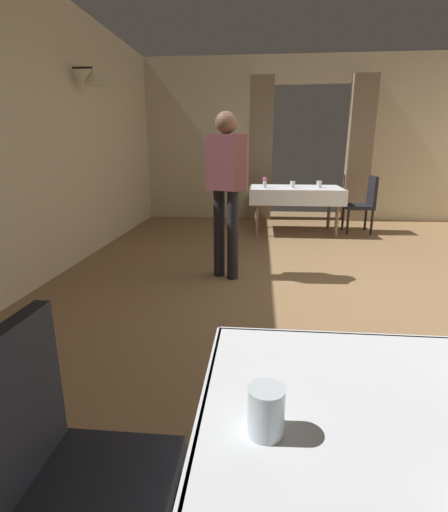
% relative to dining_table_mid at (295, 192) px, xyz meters
% --- Properties ---
extents(ground, '(10.08, 10.08, 0.00)m').
position_rel_dining_table_mid_xyz_m(ground, '(0.33, -2.88, -0.66)').
color(ground, olive).
extents(wall_left, '(0.49, 8.40, 3.00)m').
position_rel_dining_table_mid_xyz_m(wall_left, '(-2.86, -2.88, 0.84)').
color(wall_left, beige).
rests_on(wall_left, ground).
extents(wall_back, '(6.40, 0.27, 3.00)m').
position_rel_dining_table_mid_xyz_m(wall_back, '(0.33, 1.30, 0.86)').
color(wall_back, beige).
rests_on(wall_back, ground).
extents(dining_table_mid, '(1.49, 0.96, 0.75)m').
position_rel_dining_table_mid_xyz_m(dining_table_mid, '(0.00, 0.00, 0.00)').
color(dining_table_mid, '#7A604C').
rests_on(dining_table_mid, ground).
extents(chair_near_left, '(0.44, 0.44, 0.93)m').
position_rel_dining_table_mid_xyz_m(chair_near_left, '(-1.11, -5.58, -0.15)').
color(chair_near_left, black).
rests_on(chair_near_left, ground).
extents(chair_mid_right, '(0.45, 0.44, 0.93)m').
position_rel_dining_table_mid_xyz_m(chair_mid_right, '(1.13, 0.09, -0.15)').
color(chair_mid_right, black).
rests_on(chair_mid_right, ground).
extents(glass_near_c, '(0.08, 0.08, 0.12)m').
position_rel_dining_table_mid_xyz_m(glass_near_c, '(-0.56, -5.66, 0.14)').
color(glass_near_c, silver).
rests_on(glass_near_c, dining_table_near).
extents(flower_vase_mid, '(0.07, 0.07, 0.18)m').
position_rel_dining_table_mid_xyz_m(flower_vase_mid, '(-0.51, -0.19, 0.18)').
color(flower_vase_mid, silver).
rests_on(flower_vase_mid, dining_table_mid).
extents(glass_mid_b, '(0.08, 0.08, 0.11)m').
position_rel_dining_table_mid_xyz_m(glass_mid_b, '(-0.07, -0.14, 0.14)').
color(glass_mid_b, silver).
rests_on(glass_mid_b, dining_table_mid).
extents(glass_mid_c, '(0.08, 0.08, 0.11)m').
position_rel_dining_table_mid_xyz_m(glass_mid_c, '(0.36, -0.06, 0.14)').
color(glass_mid_c, silver).
rests_on(glass_mid_c, dining_table_mid).
extents(person_waiter_by_doorway, '(0.42, 0.37, 1.72)m').
position_rel_dining_table_mid_xyz_m(person_waiter_by_doorway, '(-0.93, -2.41, 0.36)').
color(person_waiter_by_doorway, black).
rests_on(person_waiter_by_doorway, ground).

